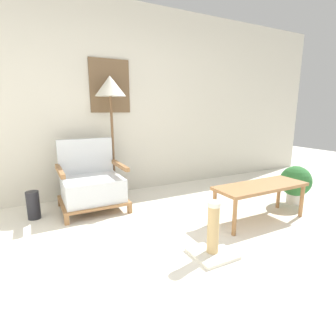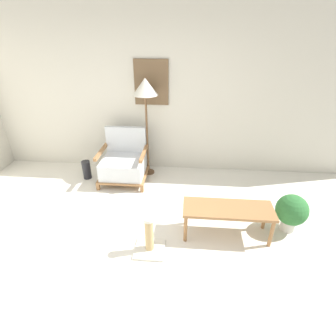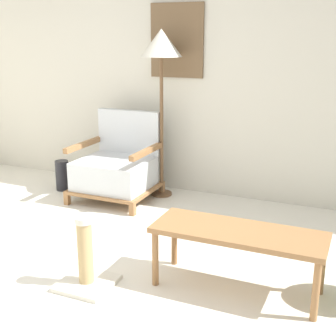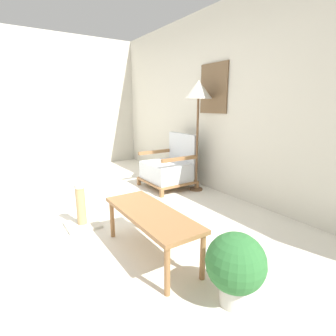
{
  "view_description": "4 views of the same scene",
  "coord_description": "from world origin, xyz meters",
  "px_view_note": "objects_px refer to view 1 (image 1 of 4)",
  "views": [
    {
      "loc": [
        -1.07,
        -1.35,
        1.23
      ],
      "look_at": [
        0.35,
        1.35,
        0.55
      ],
      "focal_mm": 28.0,
      "sensor_mm": 36.0,
      "label": 1
    },
    {
      "loc": [
        0.64,
        -1.97,
        2.35
      ],
      "look_at": [
        0.35,
        1.35,
        0.55
      ],
      "focal_mm": 28.0,
      "sensor_mm": 36.0,
      "label": 2
    },
    {
      "loc": [
        1.83,
        -2.04,
        1.6
      ],
      "look_at": [
        0.35,
        1.35,
        0.55
      ],
      "focal_mm": 50.0,
      "sensor_mm": 36.0,
      "label": 3
    },
    {
      "loc": [
        2.99,
        -0.39,
        1.31
      ],
      "look_at": [
        0.35,
        1.35,
        0.55
      ],
      "focal_mm": 28.0,
      "sensor_mm": 36.0,
      "label": 4
    }
  ],
  "objects_px": {
    "vase": "(33,205)",
    "armchair": "(92,184)",
    "floor_lamp": "(110,91)",
    "scratching_post": "(213,239)",
    "potted_plant": "(295,182)",
    "coffee_table": "(261,189)"
  },
  "relations": [
    {
      "from": "floor_lamp",
      "to": "coffee_table",
      "type": "bearing_deg",
      "value": -51.11
    },
    {
      "from": "armchair",
      "to": "scratching_post",
      "type": "relative_size",
      "value": 1.77
    },
    {
      "from": "vase",
      "to": "potted_plant",
      "type": "height_order",
      "value": "potted_plant"
    },
    {
      "from": "armchair",
      "to": "scratching_post",
      "type": "distance_m",
      "value": 1.74
    },
    {
      "from": "floor_lamp",
      "to": "armchair",
      "type": "bearing_deg",
      "value": -143.32
    },
    {
      "from": "coffee_table",
      "to": "vase",
      "type": "height_order",
      "value": "coffee_table"
    },
    {
      "from": "floor_lamp",
      "to": "potted_plant",
      "type": "bearing_deg",
      "value": -33.38
    },
    {
      "from": "vase",
      "to": "potted_plant",
      "type": "relative_size",
      "value": 0.63
    },
    {
      "from": "coffee_table",
      "to": "vase",
      "type": "distance_m",
      "value": 2.58
    },
    {
      "from": "armchair",
      "to": "coffee_table",
      "type": "height_order",
      "value": "armchair"
    },
    {
      "from": "vase",
      "to": "scratching_post",
      "type": "distance_m",
      "value": 2.08
    },
    {
      "from": "floor_lamp",
      "to": "vase",
      "type": "distance_m",
      "value": 1.69
    },
    {
      "from": "armchair",
      "to": "potted_plant",
      "type": "height_order",
      "value": "armchair"
    },
    {
      "from": "armchair",
      "to": "scratching_post",
      "type": "height_order",
      "value": "armchair"
    },
    {
      "from": "floor_lamp",
      "to": "potted_plant",
      "type": "relative_size",
      "value": 3.25
    },
    {
      "from": "armchair",
      "to": "vase",
      "type": "bearing_deg",
      "value": -179.54
    },
    {
      "from": "armchair",
      "to": "scratching_post",
      "type": "xyz_separation_m",
      "value": [
        0.67,
        -1.6,
        -0.17
      ]
    },
    {
      "from": "vase",
      "to": "armchair",
      "type": "bearing_deg",
      "value": 0.46
    },
    {
      "from": "armchair",
      "to": "scratching_post",
      "type": "bearing_deg",
      "value": -67.21
    },
    {
      "from": "floor_lamp",
      "to": "vase",
      "type": "relative_size",
      "value": 5.13
    },
    {
      "from": "floor_lamp",
      "to": "scratching_post",
      "type": "relative_size",
      "value": 3.42
    },
    {
      "from": "vase",
      "to": "scratching_post",
      "type": "xyz_separation_m",
      "value": [
        1.34,
        -1.59,
        -0.01
      ]
    }
  ]
}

